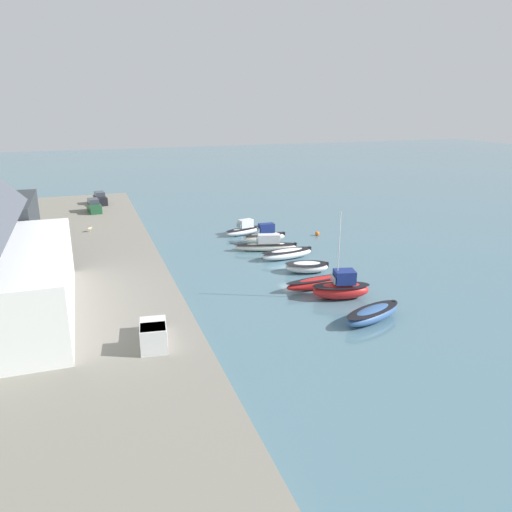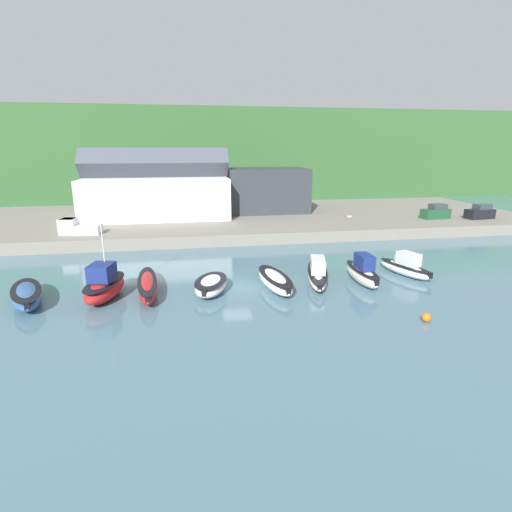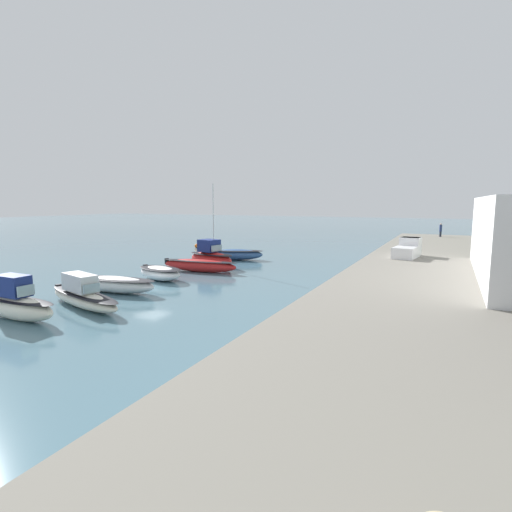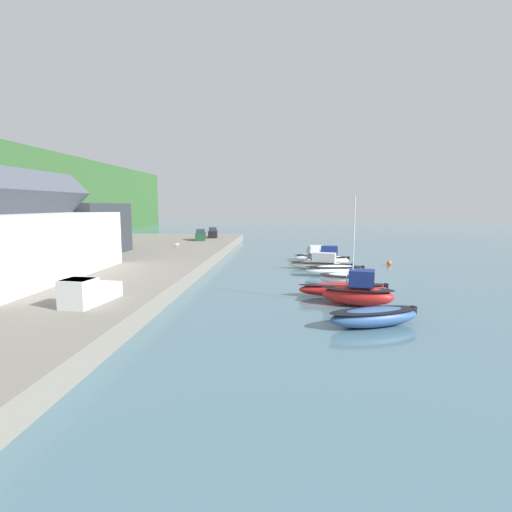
{
  "view_description": "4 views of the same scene",
  "coord_description": "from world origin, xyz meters",
  "px_view_note": "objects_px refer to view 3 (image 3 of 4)",
  "views": [
    {
      "loc": [
        -51.49,
        22.36,
        18.97
      ],
      "look_at": [
        0.02,
        4.46,
        1.83
      ],
      "focal_mm": 35.0,
      "sensor_mm": 36.0,
      "label": 1
    },
    {
      "loc": [
        -3.94,
        -32.12,
        11.57
      ],
      "look_at": [
        2.39,
        4.1,
        1.6
      ],
      "focal_mm": 28.0,
      "sensor_mm": 36.0,
      "label": 2
    },
    {
      "loc": [
        25.62,
        22.2,
        6.95
      ],
      "look_at": [
        -4.62,
        7.5,
        2.39
      ],
      "focal_mm": 28.0,
      "sensor_mm": 36.0,
      "label": 3
    },
    {
      "loc": [
        -42.9,
        5.27,
        8.15
      ],
      "look_at": [
        3.83,
        8.49,
        2.15
      ],
      "focal_mm": 28.0,
      "sensor_mm": 36.0,
      "label": 4
    }
  ],
  "objects_px": {
    "person_on_quay": "(441,230)",
    "mooring_buoy_0": "(196,246)",
    "moored_boat_1": "(211,257)",
    "moored_boat_2": "(199,265)",
    "moored_boat_3": "(160,273)",
    "pickup_truck_0": "(408,249)",
    "moored_boat_5": "(83,295)",
    "moored_boat_4": "(116,284)",
    "moored_boat_6": "(17,303)",
    "moored_boat_0": "(236,254)"
  },
  "relations": [
    {
      "from": "moored_boat_3",
      "to": "moored_boat_4",
      "type": "bearing_deg",
      "value": 18.14
    },
    {
      "from": "moored_boat_2",
      "to": "moored_boat_4",
      "type": "distance_m",
      "value": 10.59
    },
    {
      "from": "person_on_quay",
      "to": "moored_boat_0",
      "type": "bearing_deg",
      "value": -37.99
    },
    {
      "from": "moored_boat_4",
      "to": "person_on_quay",
      "type": "distance_m",
      "value": 52.17
    },
    {
      "from": "mooring_buoy_0",
      "to": "moored_boat_2",
      "type": "bearing_deg",
      "value": 35.15
    },
    {
      "from": "person_on_quay",
      "to": "moored_boat_3",
      "type": "bearing_deg",
      "value": -27.51
    },
    {
      "from": "moored_boat_2",
      "to": "moored_boat_3",
      "type": "distance_m",
      "value": 5.18
    },
    {
      "from": "moored_boat_5",
      "to": "pickup_truck_0",
      "type": "relative_size",
      "value": 1.73
    },
    {
      "from": "person_on_quay",
      "to": "mooring_buoy_0",
      "type": "relative_size",
      "value": 3.6
    },
    {
      "from": "moored_boat_6",
      "to": "person_on_quay",
      "type": "bearing_deg",
      "value": 159.56
    },
    {
      "from": "moored_boat_3",
      "to": "mooring_buoy_0",
      "type": "xyz_separation_m",
      "value": [
        -22.68,
        -11.6,
        -0.37
      ]
    },
    {
      "from": "moored_boat_5",
      "to": "mooring_buoy_0",
      "type": "distance_m",
      "value": 34.79
    },
    {
      "from": "moored_boat_4",
      "to": "moored_boat_6",
      "type": "height_order",
      "value": "moored_boat_6"
    },
    {
      "from": "moored_boat_1",
      "to": "moored_boat_6",
      "type": "distance_m",
      "value": 21.69
    },
    {
      "from": "moored_boat_2",
      "to": "moored_boat_4",
      "type": "xyz_separation_m",
      "value": [
        10.58,
        -0.57,
        -0.0
      ]
    },
    {
      "from": "moored_boat_4",
      "to": "mooring_buoy_0",
      "type": "xyz_separation_m",
      "value": [
        -28.13,
        -11.79,
        -0.38
      ]
    },
    {
      "from": "moored_boat_2",
      "to": "moored_boat_5",
      "type": "relative_size",
      "value": 0.97
    },
    {
      "from": "moored_boat_5",
      "to": "pickup_truck_0",
      "type": "distance_m",
      "value": 30.48
    },
    {
      "from": "pickup_truck_0",
      "to": "moored_boat_2",
      "type": "bearing_deg",
      "value": -145.31
    },
    {
      "from": "moored_boat_3",
      "to": "moored_boat_6",
      "type": "bearing_deg",
      "value": 17.27
    },
    {
      "from": "moored_boat_1",
      "to": "person_on_quay",
      "type": "relative_size",
      "value": 4.14
    },
    {
      "from": "moored_boat_2",
      "to": "pickup_truck_0",
      "type": "relative_size",
      "value": 1.69
    },
    {
      "from": "moored_boat_3",
      "to": "moored_boat_6",
      "type": "xyz_separation_m",
      "value": [
        13.36,
        0.26,
        0.31
      ]
    },
    {
      "from": "moored_boat_0",
      "to": "mooring_buoy_0",
      "type": "height_order",
      "value": "moored_boat_0"
    },
    {
      "from": "moored_boat_1",
      "to": "moored_boat_2",
      "type": "distance_m",
      "value": 3.3
    },
    {
      "from": "pickup_truck_0",
      "to": "person_on_quay",
      "type": "bearing_deg",
      "value": 92.02
    },
    {
      "from": "moored_boat_1",
      "to": "moored_boat_0",
      "type": "bearing_deg",
      "value": -166.68
    },
    {
      "from": "moored_boat_6",
      "to": "mooring_buoy_0",
      "type": "bearing_deg",
      "value": -160.91
    },
    {
      "from": "moored_boat_4",
      "to": "mooring_buoy_0",
      "type": "bearing_deg",
      "value": -163.1
    },
    {
      "from": "pickup_truck_0",
      "to": "mooring_buoy_0",
      "type": "height_order",
      "value": "pickup_truck_0"
    },
    {
      "from": "moored_boat_1",
      "to": "moored_boat_6",
      "type": "xyz_separation_m",
      "value": [
        21.69,
        0.17,
        -0.13
      ]
    },
    {
      "from": "person_on_quay",
      "to": "pickup_truck_0",
      "type": "bearing_deg",
      "value": -5.04
    },
    {
      "from": "mooring_buoy_0",
      "to": "moored_boat_3",
      "type": "bearing_deg",
      "value": 27.08
    },
    {
      "from": "moored_boat_3",
      "to": "pickup_truck_0",
      "type": "height_order",
      "value": "pickup_truck_0"
    },
    {
      "from": "moored_boat_1",
      "to": "moored_boat_2",
      "type": "xyz_separation_m",
      "value": [
        3.2,
        0.67,
        -0.43
      ]
    },
    {
      "from": "moored_boat_4",
      "to": "moored_boat_5",
      "type": "relative_size",
      "value": 0.83
    },
    {
      "from": "moored_boat_3",
      "to": "moored_boat_4",
      "type": "xyz_separation_m",
      "value": [
        5.45,
        0.19,
        0.01
      ]
    },
    {
      "from": "moored_boat_3",
      "to": "moored_boat_4",
      "type": "height_order",
      "value": "moored_boat_4"
    },
    {
      "from": "moored_boat_5",
      "to": "mooring_buoy_0",
      "type": "bearing_deg",
      "value": -142.74
    },
    {
      "from": "mooring_buoy_0",
      "to": "person_on_quay",
      "type": "bearing_deg",
      "value": 119.97
    },
    {
      "from": "pickup_truck_0",
      "to": "mooring_buoy_0",
      "type": "relative_size",
      "value": 8.29
    },
    {
      "from": "moored_boat_5",
      "to": "moored_boat_6",
      "type": "height_order",
      "value": "moored_boat_6"
    },
    {
      "from": "moored_boat_5",
      "to": "moored_boat_0",
      "type": "bearing_deg",
      "value": -161.38
    },
    {
      "from": "moored_boat_0",
      "to": "moored_boat_5",
      "type": "relative_size",
      "value": 0.81
    },
    {
      "from": "moored_boat_2",
      "to": "moored_boat_5",
      "type": "distance_m",
      "value": 14.73
    },
    {
      "from": "moored_boat_6",
      "to": "pickup_truck_0",
      "type": "height_order",
      "value": "pickup_truck_0"
    },
    {
      "from": "moored_boat_6",
      "to": "person_on_quay",
      "type": "distance_m",
      "value": 59.41
    },
    {
      "from": "moored_boat_5",
      "to": "moored_boat_6",
      "type": "bearing_deg",
      "value": -1.59
    },
    {
      "from": "moored_boat_4",
      "to": "person_on_quay",
      "type": "height_order",
      "value": "person_on_quay"
    },
    {
      "from": "moored_boat_1",
      "to": "moored_boat_3",
      "type": "bearing_deg",
      "value": 12.15
    }
  ]
}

